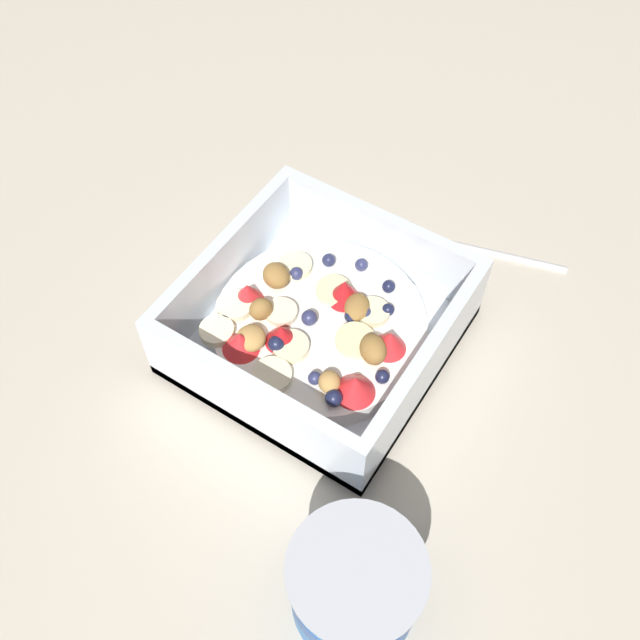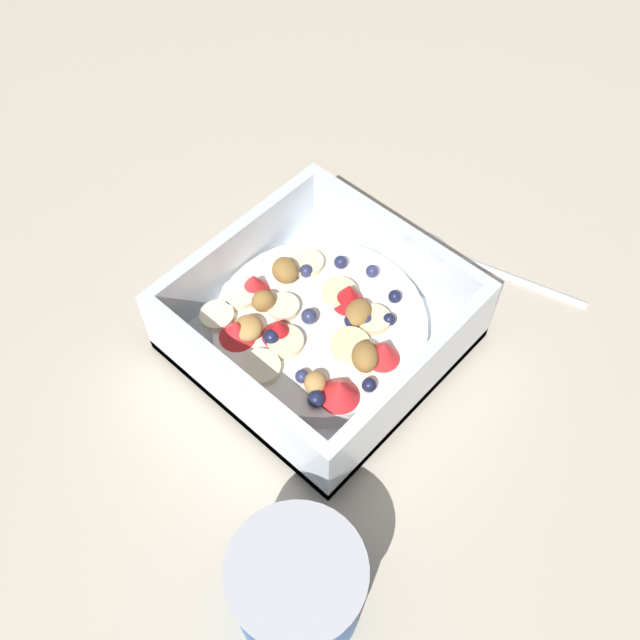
{
  "view_description": "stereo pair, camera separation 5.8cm",
  "coord_description": "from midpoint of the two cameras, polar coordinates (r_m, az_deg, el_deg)",
  "views": [
    {
      "loc": [
        0.29,
        0.16,
        0.5
      ],
      "look_at": [
        0.01,
        -0.02,
        0.03
      ],
      "focal_mm": 41.46,
      "sensor_mm": 36.0,
      "label": 1
    },
    {
      "loc": [
        0.25,
        0.2,
        0.5
      ],
      "look_at": [
        0.01,
        -0.02,
        0.03
      ],
      "focal_mm": 41.46,
      "sensor_mm": 36.0,
      "label": 2
    }
  ],
  "objects": [
    {
      "name": "yogurt_cup",
      "position": [
        0.48,
        1.87,
        -20.17
      ],
      "size": [
        0.09,
        0.09,
        0.07
      ],
      "color": "#3370B7",
      "rests_on": "ground"
    },
    {
      "name": "fruit_bowl",
      "position": [
        0.58,
        2.71,
        -0.71
      ],
      "size": [
        0.19,
        0.19,
        0.07
      ],
      "color": "white",
      "rests_on": "ground"
    },
    {
      "name": "ground_plane",
      "position": [
        0.6,
        4.63,
        -2.49
      ],
      "size": [
        2.4,
        2.4,
        0.0
      ],
      "primitive_type": "plane",
      "color": "beige"
    },
    {
      "name": "spoon",
      "position": [
        0.67,
        12.58,
        4.96
      ],
      "size": [
        0.06,
        0.17,
        0.01
      ],
      "color": "silver",
      "rests_on": "ground"
    }
  ]
}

